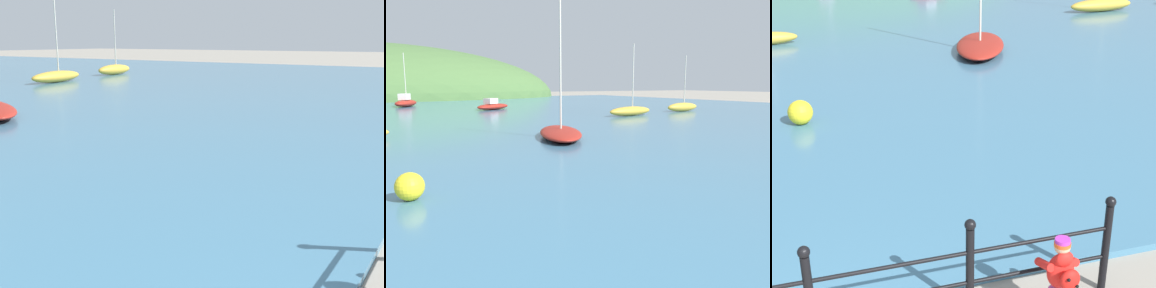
% 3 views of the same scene
% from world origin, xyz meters
% --- Properties ---
extents(boat_twin_mast, '(2.93, 4.13, 4.94)m').
position_xyz_m(boat_twin_mast, '(3.27, 39.42, 0.51)').
color(boat_twin_mast, maroon).
rests_on(boat_twin_mast, water).
extents(boat_red_dinghy, '(3.07, 4.65, 5.21)m').
position_xyz_m(boat_red_dinghy, '(6.47, 13.96, 0.32)').
color(boat_red_dinghy, maroon).
rests_on(boat_red_dinghy, water).
extents(boat_far_left, '(3.31, 1.11, 4.24)m').
position_xyz_m(boat_far_left, '(21.29, 22.19, 0.45)').
color(boat_far_left, gold).
rests_on(boat_far_left, water).
extents(boat_far_right, '(3.74, 3.14, 0.93)m').
position_xyz_m(boat_far_right, '(9.12, 31.42, 0.40)').
color(boat_far_right, maroon).
rests_on(boat_far_right, water).
extents(boat_blue_hull, '(3.81, 1.49, 4.70)m').
position_xyz_m(boat_blue_hull, '(15.31, 20.97, 0.43)').
color(boat_blue_hull, gold).
rests_on(boat_blue_hull, water).
extents(mooring_buoy, '(0.52, 0.52, 0.52)m').
position_xyz_m(mooring_buoy, '(0.47, 8.19, 0.36)').
color(mooring_buoy, yellow).
rests_on(mooring_buoy, water).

